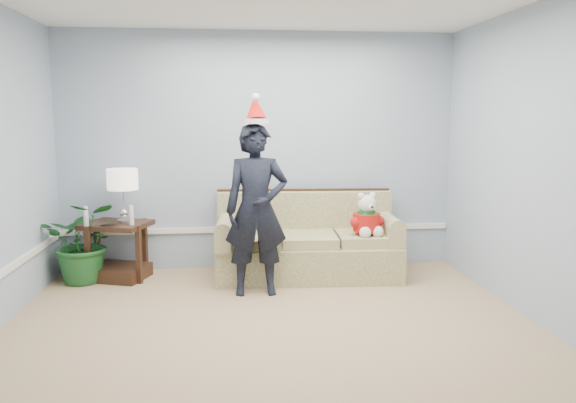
{
  "coord_description": "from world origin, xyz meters",
  "views": [
    {
      "loc": [
        -0.31,
        -3.93,
        1.73
      ],
      "look_at": [
        0.24,
        1.55,
        0.91
      ],
      "focal_mm": 35.0,
      "sensor_mm": 36.0,
      "label": 1
    }
  ],
  "objects_px": {
    "houseplant": "(85,242)",
    "teddy_bear": "(367,220)",
    "man": "(256,210)",
    "side_table": "(118,257)",
    "table_lamp": "(123,182)",
    "sofa": "(307,246)"
  },
  "relations": [
    {
      "from": "table_lamp",
      "to": "man",
      "type": "xyz_separation_m",
      "value": [
        1.39,
        -0.66,
        -0.22
      ]
    },
    {
      "from": "sofa",
      "to": "teddy_bear",
      "type": "height_order",
      "value": "teddy_bear"
    },
    {
      "from": "table_lamp",
      "to": "houseplant",
      "type": "height_order",
      "value": "table_lamp"
    },
    {
      "from": "houseplant",
      "to": "man",
      "type": "xyz_separation_m",
      "value": [
        1.8,
        -0.58,
        0.41
      ]
    },
    {
      "from": "houseplant",
      "to": "sofa",
      "type": "bearing_deg",
      "value": 0.57
    },
    {
      "from": "sofa",
      "to": "side_table",
      "type": "xyz_separation_m",
      "value": [
        -2.06,
        0.06,
        -0.09
      ]
    },
    {
      "from": "sofa",
      "to": "side_table",
      "type": "bearing_deg",
      "value": -179.04
    },
    {
      "from": "man",
      "to": "teddy_bear",
      "type": "bearing_deg",
      "value": 16.58
    },
    {
      "from": "side_table",
      "to": "man",
      "type": "height_order",
      "value": "man"
    },
    {
      "from": "side_table",
      "to": "houseplant",
      "type": "height_order",
      "value": "houseplant"
    },
    {
      "from": "sofa",
      "to": "houseplant",
      "type": "bearing_deg",
      "value": -176.81
    },
    {
      "from": "sofa",
      "to": "table_lamp",
      "type": "distance_m",
      "value": 2.11
    },
    {
      "from": "houseplant",
      "to": "man",
      "type": "height_order",
      "value": "man"
    },
    {
      "from": "houseplant",
      "to": "teddy_bear",
      "type": "xyz_separation_m",
      "value": [
        2.99,
        -0.19,
        0.22
      ]
    },
    {
      "from": "side_table",
      "to": "houseplant",
      "type": "xyz_separation_m",
      "value": [
        -0.32,
        -0.08,
        0.2
      ]
    },
    {
      "from": "side_table",
      "to": "teddy_bear",
      "type": "distance_m",
      "value": 2.72
    },
    {
      "from": "houseplant",
      "to": "man",
      "type": "distance_m",
      "value": 1.93
    },
    {
      "from": "table_lamp",
      "to": "houseplant",
      "type": "bearing_deg",
      "value": -168.23
    },
    {
      "from": "sofa",
      "to": "man",
      "type": "distance_m",
      "value": 0.98
    },
    {
      "from": "sofa",
      "to": "teddy_bear",
      "type": "distance_m",
      "value": 0.73
    },
    {
      "from": "teddy_bear",
      "to": "table_lamp",
      "type": "bearing_deg",
      "value": 160.95
    },
    {
      "from": "teddy_bear",
      "to": "sofa",
      "type": "bearing_deg",
      "value": 147.56
    }
  ]
}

